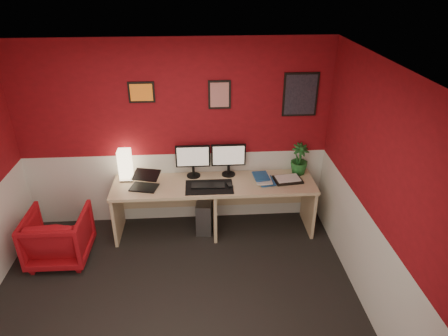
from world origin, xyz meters
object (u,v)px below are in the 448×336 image
(desk, at_px, (214,207))
(pc_tower, at_px, (205,213))
(monitor_left, at_px, (193,156))
(shoji_lamp, at_px, (125,166))
(potted_plant, at_px, (299,159))
(zen_tray, at_px, (288,180))
(laptop, at_px, (143,180))
(armchair, at_px, (59,236))
(monitor_right, at_px, (229,155))

(desk, xyz_separation_m, pc_tower, (-0.13, 0.08, -0.14))
(desk, bearing_deg, monitor_left, 140.77)
(shoji_lamp, xyz_separation_m, potted_plant, (2.27, 0.02, 0.01))
(zen_tray, bearing_deg, laptop, -177.96)
(potted_plant, relative_size, armchair, 0.59)
(desk, height_order, monitor_left, monitor_left)
(armchair, bearing_deg, laptop, -158.90)
(laptop, xyz_separation_m, potted_plant, (2.03, 0.26, 0.10))
(monitor_left, relative_size, monitor_right, 1.00)
(laptop, bearing_deg, monitor_right, 28.45)
(desk, relative_size, pc_tower, 5.78)
(desk, xyz_separation_m, monitor_left, (-0.26, 0.21, 0.66))
(monitor_left, xyz_separation_m, zen_tray, (1.22, -0.21, -0.28))
(pc_tower, bearing_deg, potted_plant, 12.00)
(monitor_right, distance_m, armchair, 2.31)
(laptop, distance_m, potted_plant, 2.05)
(armchair, bearing_deg, zen_tray, -170.63)
(desk, height_order, laptop, laptop)
(shoji_lamp, height_order, potted_plant, potted_plant)
(potted_plant, bearing_deg, laptop, -172.60)
(desk, bearing_deg, shoji_lamp, 171.00)
(monitor_right, bearing_deg, desk, -132.54)
(desk, bearing_deg, armchair, -166.84)
(monitor_right, relative_size, armchair, 0.82)
(desk, height_order, monitor_right, monitor_right)
(desk, xyz_separation_m, laptop, (-0.88, -0.06, 0.47))
(monitor_right, bearing_deg, zen_tray, -16.01)
(zen_tray, relative_size, potted_plant, 0.84)
(shoji_lamp, xyz_separation_m, armchair, (-0.77, -0.62, -0.61))
(desk, relative_size, potted_plant, 6.22)
(zen_tray, distance_m, armchair, 2.93)
(desk, height_order, potted_plant, potted_plant)
(pc_tower, xyz_separation_m, armchair, (-1.77, -0.52, 0.10))
(laptop, bearing_deg, desk, 17.85)
(monitor_left, relative_size, pc_tower, 1.29)
(desk, distance_m, potted_plant, 1.29)
(desk, bearing_deg, zen_tray, 0.27)
(shoji_lamp, bearing_deg, potted_plant, 0.57)
(desk, bearing_deg, monitor_right, 47.46)
(laptop, xyz_separation_m, monitor_right, (1.09, 0.28, 0.18))
(pc_tower, bearing_deg, desk, -23.83)
(zen_tray, relative_size, armchair, 0.49)
(laptop, xyz_separation_m, monitor_left, (0.62, 0.28, 0.18))
(shoji_lamp, height_order, zen_tray, shoji_lamp)
(shoji_lamp, height_order, pc_tower, shoji_lamp)
(monitor_left, xyz_separation_m, pc_tower, (0.13, -0.14, -0.80))
(monitor_left, relative_size, potted_plant, 1.39)
(monitor_left, xyz_separation_m, armchair, (-1.64, -0.66, -0.70))
(monitor_left, distance_m, armchair, 1.90)
(shoji_lamp, distance_m, zen_tray, 2.11)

